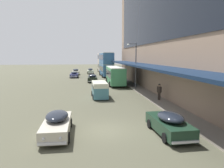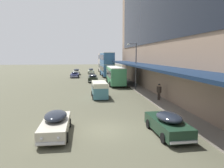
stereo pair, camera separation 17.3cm
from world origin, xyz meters
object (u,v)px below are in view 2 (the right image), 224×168
(sedan_second_near, at_px, (168,123))
(street_lamp, at_px, (135,62))
(sedan_far_back, at_px, (76,72))
(sedan_lead_mid, at_px, (75,75))
(transit_bus_kerbside_rear, at_px, (115,75))
(pedestrian_at_kerb, at_px, (159,91))
(transit_bus_kerbside_front, at_px, (104,62))
(sedan_oncoming_rear, at_px, (93,78))
(sedan_trailing_mid, at_px, (56,123))
(sedan_trailing_near, at_px, (91,71))
(transit_bus_kerbside_far, at_px, (107,64))
(vw_van, at_px, (99,89))

(sedan_second_near, xyz_separation_m, street_lamp, (2.14, 19.32, 3.43))
(sedan_far_back, bearing_deg, sedan_lead_mid, -90.52)
(transit_bus_kerbside_rear, distance_m, pedestrian_at_kerb, 15.11)
(transit_bus_kerbside_rear, height_order, street_lamp, street_lamp)
(transit_bus_kerbside_front, xyz_separation_m, pedestrian_at_kerb, (2.67, -44.21, -2.07))
(pedestrian_at_kerb, relative_size, street_lamp, 0.27)
(sedan_far_back, distance_m, sedan_lead_mid, 8.19)
(sedan_oncoming_rear, bearing_deg, sedan_trailing_mid, -96.67)
(transit_bus_kerbside_front, height_order, street_lamp, street_lamp)
(transit_bus_kerbside_front, distance_m, sedan_oncoming_rear, 25.00)
(sedan_lead_mid, bearing_deg, pedestrian_at_kerb, -69.52)
(sedan_oncoming_rear, height_order, sedan_second_near, sedan_oncoming_rear)
(sedan_oncoming_rear, distance_m, sedan_trailing_near, 20.19)
(sedan_oncoming_rear, distance_m, sedan_far_back, 18.20)
(transit_bus_kerbside_front, distance_m, transit_bus_kerbside_far, 12.66)
(sedan_oncoming_rear, bearing_deg, sedan_far_back, 102.53)
(sedan_lead_mid, relative_size, sedan_trailing_near, 0.90)
(sedan_second_near, distance_m, sedan_trailing_near, 50.42)
(transit_bus_kerbside_rear, distance_m, transit_bus_kerbside_far, 16.81)
(vw_van, bearing_deg, pedestrian_at_kerb, -26.06)
(transit_bus_kerbside_far, distance_m, sedan_oncoming_rear, 12.73)
(sedan_second_near, bearing_deg, sedan_trailing_mid, 172.83)
(sedan_trailing_near, bearing_deg, pedestrian_at_kerb, -80.37)
(sedan_trailing_mid, bearing_deg, transit_bus_kerbside_far, 79.84)
(transit_bus_kerbside_front, xyz_separation_m, sedan_trailing_mid, (-7.65, -53.68, -2.50))
(transit_bus_kerbside_rear, distance_m, vw_van, 12.13)
(sedan_trailing_near, bearing_deg, sedan_far_back, -149.43)
(transit_bus_kerbside_rear, height_order, vw_van, transit_bus_kerbside_rear)
(sedan_trailing_mid, bearing_deg, sedan_lead_mid, 90.91)
(sedan_far_back, xyz_separation_m, vw_van, (4.24, -34.22, 0.29))
(pedestrian_at_kerb, bearing_deg, transit_bus_kerbside_far, 95.38)
(transit_bus_kerbside_rear, distance_m, sedan_oncoming_rear, 6.36)
(sedan_far_back, height_order, sedan_lead_mid, sedan_far_back)
(street_lamp, bearing_deg, pedestrian_at_kerb, -84.73)
(sedan_trailing_mid, bearing_deg, sedan_trailing_near, 85.88)
(pedestrian_at_kerb, bearing_deg, transit_bus_kerbside_rear, 101.49)
(transit_bus_kerbside_rear, xyz_separation_m, street_lamp, (2.18, -5.87, 2.33))
(transit_bus_kerbside_rear, height_order, sedan_trailing_mid, transit_bus_kerbside_rear)
(sedan_oncoming_rear, height_order, sedan_trailing_mid, sedan_oncoming_rear)
(sedan_trailing_mid, relative_size, vw_van, 1.07)
(transit_bus_kerbside_far, bearing_deg, sedan_second_near, -89.99)
(transit_bus_kerbside_far, distance_m, pedestrian_at_kerb, 31.75)
(transit_bus_kerbside_front, xyz_separation_m, sedan_oncoming_rear, (-4.24, -24.51, -2.49))
(vw_van, bearing_deg, transit_bus_kerbside_far, 82.65)
(sedan_second_near, distance_m, vw_van, 14.13)
(transit_bus_kerbside_front, xyz_separation_m, sedan_lead_mid, (-8.26, -14.93, -2.54))
(transit_bus_kerbside_far, xyz_separation_m, sedan_trailing_mid, (-7.35, -41.02, -2.48))
(transit_bus_kerbside_front, bearing_deg, transit_bus_kerbside_far, -91.35)
(transit_bus_kerbside_rear, bearing_deg, street_lamp, -69.60)
(transit_bus_kerbside_far, height_order, pedestrian_at_kerb, transit_bus_kerbside_far)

